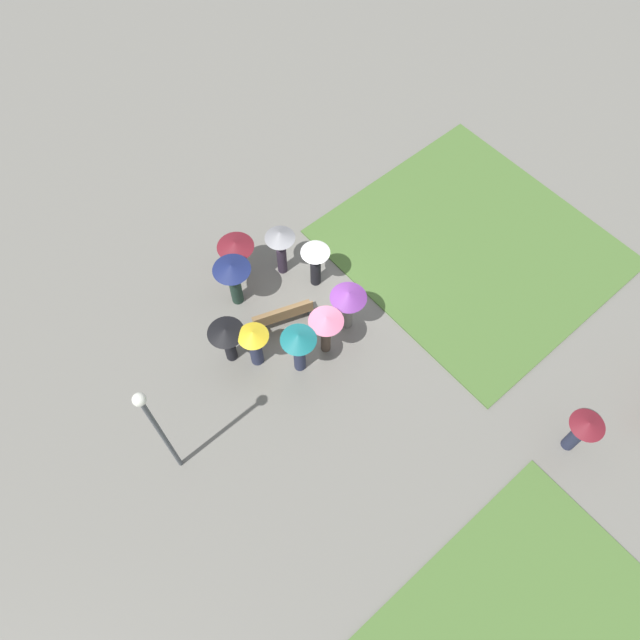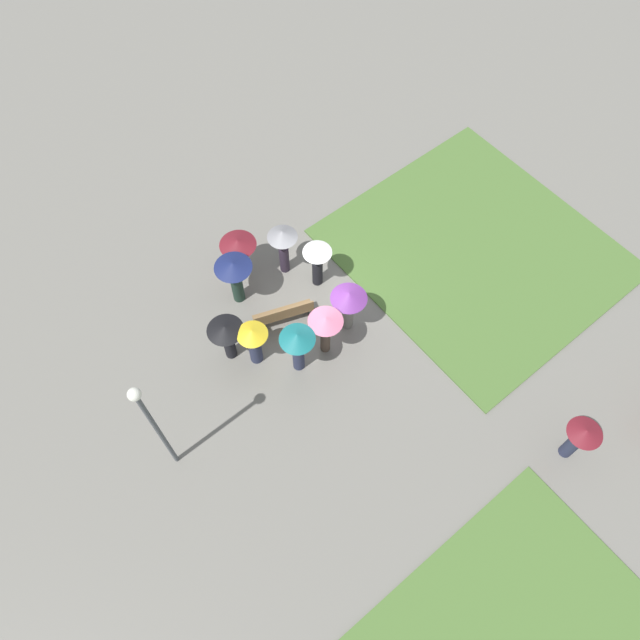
{
  "view_description": "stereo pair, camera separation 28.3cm",
  "coord_description": "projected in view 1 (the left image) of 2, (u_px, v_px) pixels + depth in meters",
  "views": [
    {
      "loc": [
        6.78,
        7.92,
        17.15
      ],
      "look_at": [
        0.72,
        0.83,
        0.88
      ],
      "focal_mm": 35.0,
      "sensor_mm": 36.0,
      "label": 1
    },
    {
      "loc": [
        6.56,
        8.1,
        17.15
      ],
      "look_at": [
        0.72,
        0.83,
        0.88
      ],
      "focal_mm": 35.0,
      "sensor_mm": 36.0,
      "label": 2
    }
  ],
  "objects": [
    {
      "name": "lone_walker_near_lawn",
      "position": [
        581.0,
        431.0,
        16.75
      ],
      "size": [
        0.95,
        0.95,
        1.74
      ],
      "rotation": [
        0.0,
        0.0,
        4.74
      ],
      "color": "#282D47",
      "rests_on": "ground_plane"
    },
    {
      "name": "crowd_person_yellow",
      "position": [
        254.0,
        342.0,
        18.07
      ],
      "size": [
        0.92,
        0.92,
        1.77
      ],
      "rotation": [
        0.0,
        0.0,
        2.58
      ],
      "color": "#282D47",
      "rests_on": "ground_plane"
    },
    {
      "name": "crowd_person_navy",
      "position": [
        233.0,
        276.0,
        18.94
      ],
      "size": [
        1.17,
        1.17,
        1.94
      ],
      "rotation": [
        0.0,
        0.0,
        2.49
      ],
      "color": "#1E3328",
      "rests_on": "ground_plane"
    },
    {
      "name": "crowd_person_grey",
      "position": [
        280.0,
        243.0,
        19.47
      ],
      "size": [
        0.96,
        0.96,
        2.01
      ],
      "rotation": [
        0.0,
        0.0,
        2.73
      ],
      "color": "#2D2333",
      "rests_on": "ground_plane"
    },
    {
      "name": "crowd_person_teal",
      "position": [
        299.0,
        344.0,
        17.73
      ],
      "size": [
        1.05,
        1.05,
        1.98
      ],
      "rotation": [
        0.0,
        0.0,
        4.43
      ],
      "color": "#282D47",
      "rests_on": "ground_plane"
    },
    {
      "name": "lamp_post",
      "position": [
        156.0,
        426.0,
        14.81
      ],
      "size": [
        0.32,
        0.32,
        4.81
      ],
      "color": "#474C51",
      "rests_on": "ground_plane"
    },
    {
      "name": "ground_plane",
      "position": [
        320.0,
        304.0,
        20.06
      ],
      "size": [
        90.0,
        90.0,
        0.0
      ],
      "primitive_type": "plane",
      "color": "slate"
    },
    {
      "name": "crowd_person_purple",
      "position": [
        348.0,
        301.0,
        18.52
      ],
      "size": [
        1.11,
        1.11,
        1.83
      ],
      "rotation": [
        0.0,
        0.0,
        1.99
      ],
      "color": "slate",
      "rests_on": "ground_plane"
    },
    {
      "name": "crowd_person_maroon",
      "position": [
        236.0,
        251.0,
        19.5
      ],
      "size": [
        1.17,
        1.17,
        1.75
      ],
      "rotation": [
        0.0,
        0.0,
        2.99
      ],
      "color": "slate",
      "rests_on": "ground_plane"
    },
    {
      "name": "park_bench",
      "position": [
        283.0,
        315.0,
        19.31
      ],
      "size": [
        1.93,
        1.04,
        0.9
      ],
      "rotation": [
        0.0,
        0.0,
        -0.34
      ],
      "color": "brown",
      "rests_on": "ground_plane"
    },
    {
      "name": "crowd_person_white",
      "position": [
        315.0,
        258.0,
        19.34
      ],
      "size": [
        0.92,
        0.92,
        1.9
      ],
      "rotation": [
        0.0,
        0.0,
        4.61
      ],
      "color": "black",
      "rests_on": "ground_plane"
    },
    {
      "name": "crowd_person_black",
      "position": [
        227.0,
        337.0,
        18.07
      ],
      "size": [
        1.08,
        1.08,
        1.71
      ],
      "rotation": [
        0.0,
        0.0,
        1.85
      ],
      "color": "black",
      "rests_on": "ground_plane"
    },
    {
      "name": "lawn_patch_near",
      "position": [
        472.0,
        247.0,
        21.16
      ],
      "size": [
        8.01,
        8.6,
        0.06
      ],
      "color": "#4C7033",
      "rests_on": "ground_plane"
    },
    {
      "name": "crowd_person_pink",
      "position": [
        326.0,
        326.0,
        18.09
      ],
      "size": [
        1.04,
        1.04,
        1.87
      ],
      "rotation": [
        0.0,
        0.0,
        0.2
      ],
      "color": "#47382D",
      "rests_on": "ground_plane"
    }
  ]
}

